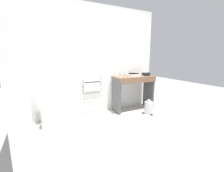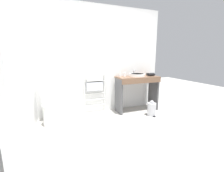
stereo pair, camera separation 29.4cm
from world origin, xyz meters
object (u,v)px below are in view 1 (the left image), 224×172
towel_radiator (92,86)px  hair_dryer (147,74)px  toilet (50,111)px  trash_bin (149,108)px  cup_near_edge (122,74)px  cup_near_wall (117,74)px  sink_basin (134,75)px

towel_radiator → hair_dryer: size_ratio=4.51×
toilet → towel_radiator: (0.96, 0.30, 0.36)m
toilet → hair_dryer: hair_dryer is taller
towel_radiator → hair_dryer: towel_radiator is taller
toilet → trash_bin: toilet is taller
towel_radiator → cup_near_edge: bearing=-10.7°
toilet → hair_dryer: size_ratio=3.54×
toilet → cup_near_wall: bearing=8.2°
cup_near_wall → hair_dryer: 0.79m
towel_radiator → sink_basin: bearing=-10.7°
hair_dryer → toilet: bearing=-179.4°
cup_near_edge → hair_dryer: size_ratio=0.46×
sink_basin → hair_dryer: 0.36m
cup_near_wall → cup_near_edge: size_ratio=1.06×
hair_dryer → cup_near_wall: bearing=165.0°
cup_near_wall → trash_bin: size_ratio=0.29×
towel_radiator → cup_near_wall: size_ratio=9.17×
toilet → cup_near_edge: 1.79m
hair_dryer → trash_bin: size_ratio=0.59×
trash_bin → hair_dryer: bearing=60.6°
hair_dryer → trash_bin: (-0.21, -0.38, -0.75)m
towel_radiator → trash_bin: towel_radiator is taller
toilet → cup_near_wall: 1.71m
trash_bin → toilet: bearing=170.6°
sink_basin → trash_bin: sink_basin is taller
hair_dryer → trash_bin: hair_dryer is taller
toilet → sink_basin: sink_basin is taller
towel_radiator → trash_bin: 1.44m
hair_dryer → trash_bin: 0.87m
hair_dryer → cup_near_edge: bearing=168.4°
cup_near_wall → toilet: bearing=-171.8°
towel_radiator → cup_near_wall: (0.62, -0.07, 0.25)m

